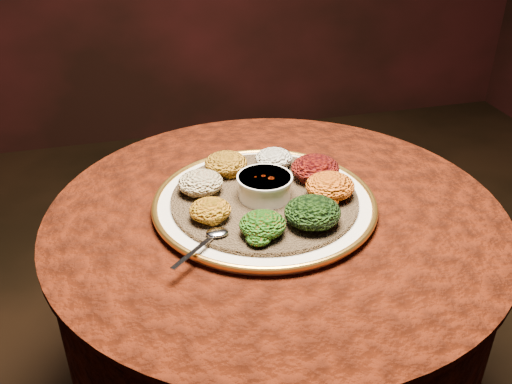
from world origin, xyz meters
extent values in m
cylinder|color=black|center=(0.00, 0.00, 0.34)|extent=(0.12, 0.12, 0.68)
cylinder|color=black|center=(0.00, 0.00, 0.70)|extent=(0.80, 0.80, 0.04)
cylinder|color=#380F04|center=(0.00, 0.00, 0.56)|extent=(0.93, 0.93, 0.34)
cylinder|color=#380F04|center=(0.00, 0.00, 0.73)|extent=(0.96, 0.96, 0.01)
cylinder|color=white|center=(-0.02, 0.02, 0.74)|extent=(0.49, 0.49, 0.02)
torus|color=gold|center=(-0.02, 0.02, 0.75)|extent=(0.47, 0.47, 0.01)
cylinder|color=brown|center=(-0.02, 0.02, 0.76)|extent=(0.49, 0.49, 0.01)
cylinder|color=white|center=(-0.02, 0.02, 0.79)|extent=(0.11, 0.11, 0.05)
cylinder|color=white|center=(-0.02, 0.02, 0.81)|extent=(0.12, 0.12, 0.01)
cylinder|color=#511604|center=(-0.02, 0.02, 0.80)|extent=(0.09, 0.09, 0.01)
ellipsoid|color=silver|center=(-0.14, -0.09, 0.77)|extent=(0.04, 0.03, 0.01)
cube|color=silver|center=(-0.20, -0.14, 0.77)|extent=(0.10, 0.09, 0.00)
ellipsoid|color=silver|center=(0.03, 0.14, 0.78)|extent=(0.09, 0.08, 0.04)
ellipsoid|color=black|center=(0.11, 0.06, 0.79)|extent=(0.11, 0.10, 0.05)
ellipsoid|color=#B36B0E|center=(0.11, -0.02, 0.79)|extent=(0.10, 0.10, 0.05)
ellipsoid|color=black|center=(0.04, -0.10, 0.79)|extent=(0.11, 0.10, 0.05)
ellipsoid|color=#A8240A|center=(-0.06, -0.11, 0.78)|extent=(0.09, 0.08, 0.04)
ellipsoid|color=#BC6910|center=(-0.15, -0.04, 0.78)|extent=(0.08, 0.08, 0.04)
ellipsoid|color=maroon|center=(-0.15, 0.07, 0.78)|extent=(0.10, 0.09, 0.05)
ellipsoid|color=#A36413|center=(-0.08, 0.14, 0.78)|extent=(0.10, 0.09, 0.05)
camera|label=1|loc=(-0.29, -0.96, 1.38)|focal=40.00mm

